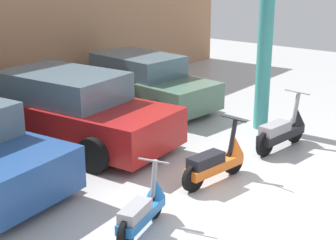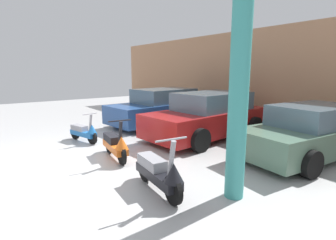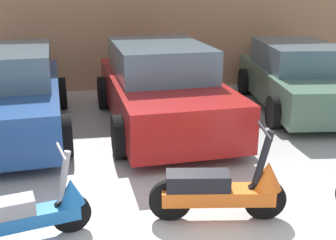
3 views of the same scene
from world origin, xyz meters
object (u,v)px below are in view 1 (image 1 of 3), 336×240
object	(u,v)px
scooter_front_left	(143,208)
car_rear_center	(72,110)
scooter_front_right	(217,161)
scooter_front_center	(283,129)
car_rear_right	(143,82)
support_column_side	(265,45)

from	to	relation	value
scooter_front_left	car_rear_center	distance (m)	4.00
scooter_front_left	scooter_front_right	distance (m)	2.05
scooter_front_center	car_rear_right	bearing A→B (deg)	88.75
support_column_side	scooter_front_right	bearing A→B (deg)	-165.96
car_rear_center	support_column_side	distance (m)	4.37
scooter_front_right	support_column_side	bearing A→B (deg)	22.49
scooter_front_left	car_rear_center	xyz separation A→B (m)	(1.88, 3.51, 0.38)
car_rear_right	car_rear_center	bearing A→B (deg)	-72.13
scooter_front_right	support_column_side	world-z (taller)	support_column_side
scooter_front_right	car_rear_right	bearing A→B (deg)	63.53
scooter_front_left	scooter_front_center	xyz separation A→B (m)	(4.23, -0.13, 0.06)
scooter_front_center	car_rear_center	size ratio (longest dim) A/B	0.36
scooter_front_left	scooter_front_center	bearing A→B (deg)	-15.65
scooter_front_left	car_rear_right	xyz separation A→B (m)	(4.87, 4.10, 0.31)
scooter_front_center	car_rear_center	world-z (taller)	car_rear_center
scooter_front_left	car_rear_center	size ratio (longest dim) A/B	0.30
scooter_front_left	scooter_front_right	bearing A→B (deg)	-12.00
car_rear_right	support_column_side	distance (m)	3.51
scooter_front_center	support_column_side	distance (m)	1.99
scooter_front_center	car_rear_center	distance (m)	4.35
car_rear_center	car_rear_right	world-z (taller)	car_rear_center
scooter_front_right	car_rear_center	bearing A→B (deg)	101.35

